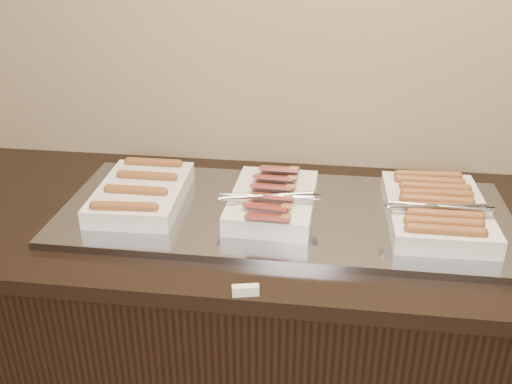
# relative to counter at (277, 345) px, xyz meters

# --- Properties ---
(counter) EXTENTS (2.06, 0.76, 0.90)m
(counter) POSITION_rel_counter_xyz_m (0.00, 0.00, 0.00)
(counter) COLOR black
(counter) RESTS_ON ground
(warming_tray) EXTENTS (1.20, 0.50, 0.02)m
(warming_tray) POSITION_rel_counter_xyz_m (0.01, 0.00, 0.46)
(warming_tray) COLOR #90939D
(warming_tray) RESTS_ON counter
(dish_left) EXTENTS (0.24, 0.35, 0.07)m
(dish_left) POSITION_rel_counter_xyz_m (-0.38, 0.00, 0.50)
(dish_left) COLOR silver
(dish_left) RESTS_ON warming_tray
(dish_center) EXTENTS (0.27, 0.35, 0.09)m
(dish_center) POSITION_rel_counter_xyz_m (-0.02, -0.00, 0.50)
(dish_center) COLOR silver
(dish_center) RESTS_ON warming_tray
(dish_right) EXTENTS (0.27, 0.38, 0.08)m
(dish_right) POSITION_rel_counter_xyz_m (0.40, -0.00, 0.50)
(dish_right) COLOR silver
(dish_right) RESTS_ON warming_tray
(label_holder) EXTENTS (0.06, 0.03, 0.02)m
(label_holder) POSITION_rel_counter_xyz_m (-0.04, -0.36, 0.46)
(label_holder) COLOR silver
(label_holder) RESTS_ON counter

